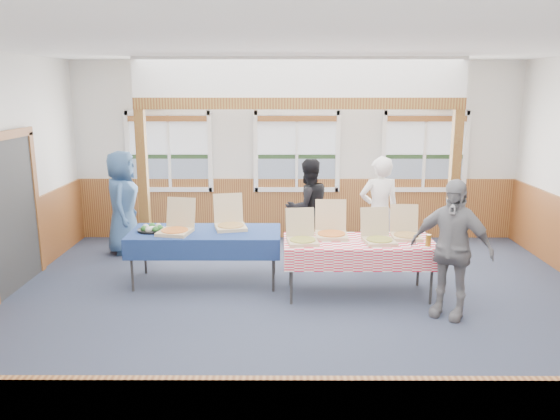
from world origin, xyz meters
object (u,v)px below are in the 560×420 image
object	(u,v)px
table_left	(205,235)
woman_black	(308,208)
table_right	(359,244)
person_grey	(451,249)
woman_white	(379,211)
man_blue	(123,202)

from	to	relation	value
table_left	woman_black	xyz separation A→B (m)	(1.51, 1.31, 0.10)
table_right	person_grey	world-z (taller)	person_grey
table_right	person_grey	distance (m)	1.23
woman_white	woman_black	world-z (taller)	woman_white
woman_black	person_grey	distance (m)	2.94
woman_white	man_blue	world-z (taller)	man_blue
person_grey	table_left	bearing A→B (deg)	-165.68
person_grey	woman_black	bearing A→B (deg)	157.70
woman_white	man_blue	size ratio (longest dim) A/B	1.00
table_right	man_blue	size ratio (longest dim) A/B	1.24
table_right	woman_black	xyz separation A→B (m)	(-0.59, 1.78, 0.10)
woman_white	person_grey	size ratio (longest dim) A/B	1.01
table_right	man_blue	distance (m)	4.15
man_blue	person_grey	xyz separation A→B (m)	(4.68, -2.60, -0.01)
table_left	woman_white	bearing A→B (deg)	4.98
table_right	woman_white	bearing A→B (deg)	86.46
woman_white	table_left	bearing A→B (deg)	9.98
table_left	man_blue	distance (m)	2.14
woman_white	man_blue	xyz separation A→B (m)	(-4.16, 0.64, 0.00)
table_left	table_right	world-z (taller)	same
man_blue	table_left	bearing A→B (deg)	-138.31
man_blue	person_grey	world-z (taller)	man_blue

